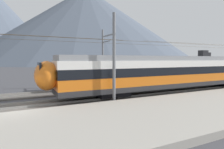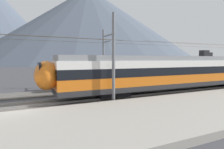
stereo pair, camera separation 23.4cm
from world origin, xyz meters
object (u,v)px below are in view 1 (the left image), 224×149
at_px(catenary_mast_mid, 113,57).
at_px(catenary_mast_far_side, 103,57).
at_px(train_far_track, 182,68).
at_px(train_near_platform, 174,71).

bearing_deg(catenary_mast_mid, catenary_mast_far_side, 71.63).
height_order(train_far_track, catenary_mast_mid, catenary_mast_mid).
distance_m(train_far_track, catenary_mast_far_side, 11.65).
bearing_deg(catenary_mast_mid, train_near_platform, 12.58).
height_order(catenary_mast_mid, catenary_mast_far_side, catenary_mast_far_side).
bearing_deg(train_far_track, train_near_platform, -142.85).
height_order(train_near_platform, catenary_mast_mid, catenary_mast_mid).
distance_m(train_near_platform, train_far_track, 7.53).
xyz_separation_m(train_near_platform, catenary_mast_far_side, (-5.41, 6.30, 1.54)).
bearing_deg(catenary_mast_far_side, train_near_platform, -49.37).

